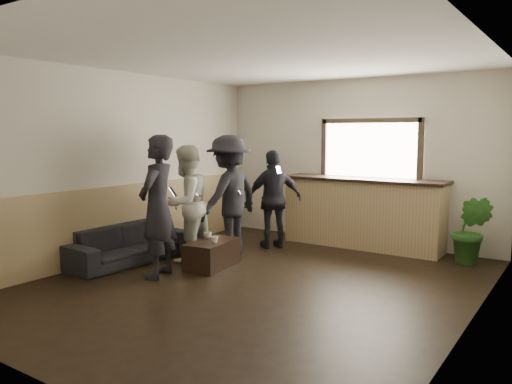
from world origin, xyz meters
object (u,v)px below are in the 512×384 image
Objects in this scene: potted_plant at (471,230)px; person_c at (229,195)px; cup_b at (215,240)px; coffee_table at (212,254)px; person_d at (274,199)px; bar_counter at (363,208)px; person_a at (158,207)px; person_b at (186,203)px; cup_a at (208,235)px; sofa at (127,244)px.

potted_plant is 0.54× the size of person_c.
coffee_table is at bearing 146.73° from cup_b.
person_d is (-2.91, -0.70, 0.31)m from potted_plant.
cup_b reaches higher than coffee_table.
person_d is (-0.03, 1.58, 0.39)m from cup_b.
potted_plant is (1.73, -0.20, -0.14)m from bar_counter.
coffee_table is at bearing 139.67° from person_a.
person_d reaches higher than cup_b.
person_b reaches higher than potted_plant.
person_c is 0.84m from person_d.
person_a reaches higher than person_d.
cup_a is 0.07× the size of person_b.
person_c reaches higher than cup_b.
person_c is (-1.52, -1.65, 0.29)m from bar_counter.
person_b is 0.92× the size of person_c.
coffee_table is 1.63m from person_d.
bar_counter is 3.23× the size of coffee_table.
potted_plant is at bearing 116.35° from person_c.
bar_counter is 1.58× the size of person_b.
person_d is at bearing -166.53° from potted_plant.
cup_b is at bearing -33.27° from coffee_table.
coffee_table is 1.09m from person_c.
potted_plant is 4.14m from person_b.
sofa reaches higher than cup_a.
potted_plant is at bearing 141.26° from person_d.
sofa is 16.33× the size of cup_a.
sofa is at bearing -130.13° from bar_counter.
person_a is (-1.55, -3.16, 0.29)m from bar_counter.
bar_counter is at bearing 139.73° from person_c.
person_c is (0.29, 0.66, 0.07)m from person_b.
person_b is (-0.55, 0.09, 0.67)m from coffee_table.
bar_counter is 2.75m from coffee_table.
person_c is at bearing -34.17° from sofa.
person_c is at bearing 97.74° from cup_a.
person_a is at bearing 1.35° from person_c.
cup_b is 0.94m from person_a.
bar_counter is at bearing 134.23° from person_a.
cup_b is at bearing 26.66° from person_c.
person_a is 1.16× the size of person_d.
sofa is 1.69m from person_c.
person_c is (-3.25, -1.45, 0.43)m from potted_plant.
person_c is at bearing 108.98° from coffee_table.
person_b is at bearing 13.57° from person_d.
cup_b is at bearing 38.88° from person_d.
sofa is 1.85× the size of potted_plant.
cup_a is 0.11× the size of potted_plant.
sofa is at bearing -157.18° from coffee_table.
person_d is at bearing 91.09° from cup_b.
coffee_table is at bearing -34.31° from cup_a.
bar_counter is 3.53m from person_a.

